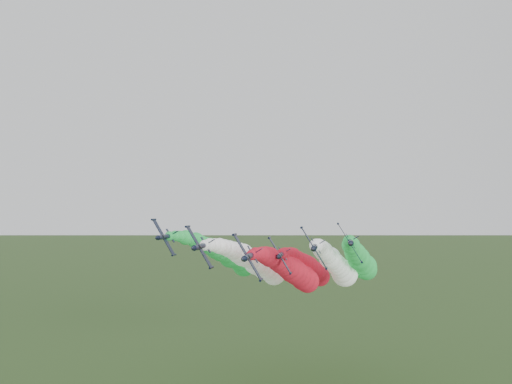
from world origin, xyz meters
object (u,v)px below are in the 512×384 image
(jet_lead, at_px, (293,271))
(jet_outer_left, at_px, (227,255))
(jet_inner_left, at_px, (257,263))
(jet_trail, at_px, (309,268))
(jet_inner_right, at_px, (336,265))
(jet_outer_right, at_px, (360,260))

(jet_lead, xyz_separation_m, jet_outer_left, (-21.57, 20.20, 1.88))
(jet_inner_left, distance_m, jet_trail, 21.51)
(jet_inner_right, relative_size, jet_outer_right, 1.01)
(jet_inner_left, xyz_separation_m, jet_outer_right, (27.84, 12.27, 0.11))
(jet_inner_right, height_order, jet_outer_right, jet_outer_right)
(jet_outer_left, relative_size, jet_outer_right, 1.01)
(jet_lead, height_order, jet_trail, jet_lead)
(jet_lead, bearing_deg, jet_inner_right, 46.76)
(jet_trail, bearing_deg, jet_inner_left, -127.95)
(jet_inner_right, xyz_separation_m, jet_outer_left, (-32.40, 8.68, 1.28))
(jet_lead, xyz_separation_m, jet_trail, (2.77, 23.34, -1.72))
(jet_lead, relative_size, jet_outer_right, 1.00)
(jet_inner_right, height_order, jet_trail, jet_inner_right)
(jet_inner_right, xyz_separation_m, jet_trail, (-8.06, 11.82, -2.32))
(jet_inner_left, xyz_separation_m, jet_outer_left, (-11.23, 13.67, 0.72))
(jet_inner_left, bearing_deg, jet_inner_right, 13.26)
(jet_inner_right, bearing_deg, jet_trail, 124.30)
(jet_outer_right, bearing_deg, jet_inner_left, -156.22)
(jet_lead, bearing_deg, jet_trail, 83.24)
(jet_lead, bearing_deg, jet_outer_left, 136.88)
(jet_inner_right, xyz_separation_m, jet_outer_right, (6.67, 7.28, 0.66))
(jet_trail, bearing_deg, jet_lead, -96.76)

